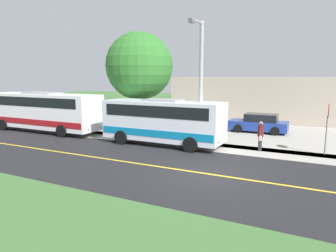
{
  "coord_description": "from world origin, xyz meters",
  "views": [
    {
      "loc": [
        12.5,
        4.29,
        4.31
      ],
      "look_at": [
        -3.5,
        -3.68,
        1.4
      ],
      "focal_mm": 32.52,
      "sensor_mm": 36.0,
      "label": 1
    }
  ],
  "objects_px": {
    "parked_car_near": "(259,123)",
    "commercial_building": "(280,98)",
    "pedestrian_with_bags": "(261,135)",
    "stop_sign": "(328,120)",
    "pedestrian_waiting": "(215,134)",
    "transit_bus_rear": "(43,110)",
    "shuttle_bus_front": "(163,120)",
    "tree_curbside": "(139,66)",
    "street_light_pole": "(200,79)"
  },
  "relations": [
    {
      "from": "stop_sign",
      "to": "commercial_building",
      "type": "xyz_separation_m",
      "value": [
        -15.3,
        -4.18,
        0.16
      ]
    },
    {
      "from": "street_light_pole",
      "to": "stop_sign",
      "type": "bearing_deg",
      "value": 99.99
    },
    {
      "from": "pedestrian_with_bags",
      "to": "street_light_pole",
      "type": "height_order",
      "value": "street_light_pole"
    },
    {
      "from": "pedestrian_with_bags",
      "to": "parked_car_near",
      "type": "bearing_deg",
      "value": -169.35
    },
    {
      "from": "transit_bus_rear",
      "to": "street_light_pole",
      "type": "bearing_deg",
      "value": 91.5
    },
    {
      "from": "shuttle_bus_front",
      "to": "tree_curbside",
      "type": "xyz_separation_m",
      "value": [
        -2.87,
        -3.49,
        3.48
      ]
    },
    {
      "from": "street_light_pole",
      "to": "commercial_building",
      "type": "height_order",
      "value": "street_light_pole"
    },
    {
      "from": "street_light_pole",
      "to": "parked_car_near",
      "type": "xyz_separation_m",
      "value": [
        -6.81,
        2.4,
        -3.49
      ]
    },
    {
      "from": "stop_sign",
      "to": "street_light_pole",
      "type": "distance_m",
      "value": 7.42
    },
    {
      "from": "commercial_building",
      "to": "transit_bus_rear",
      "type": "bearing_deg",
      "value": -43.28
    },
    {
      "from": "pedestrian_with_bags",
      "to": "tree_curbside",
      "type": "height_order",
      "value": "tree_curbside"
    },
    {
      "from": "street_light_pole",
      "to": "tree_curbside",
      "type": "height_order",
      "value": "tree_curbside"
    },
    {
      "from": "shuttle_bus_front",
      "to": "pedestrian_with_bags",
      "type": "xyz_separation_m",
      "value": [
        -0.99,
        5.91,
        -0.66
      ]
    },
    {
      "from": "transit_bus_rear",
      "to": "pedestrian_waiting",
      "type": "height_order",
      "value": "transit_bus_rear"
    },
    {
      "from": "transit_bus_rear",
      "to": "pedestrian_with_bags",
      "type": "xyz_separation_m",
      "value": [
        -0.99,
        16.65,
        -0.76
      ]
    },
    {
      "from": "parked_car_near",
      "to": "tree_curbside",
      "type": "distance_m",
      "value": 10.27
    },
    {
      "from": "transit_bus_rear",
      "to": "pedestrian_waiting",
      "type": "xyz_separation_m",
      "value": [
        -0.4,
        14.1,
        -0.8
      ]
    },
    {
      "from": "pedestrian_with_bags",
      "to": "pedestrian_waiting",
      "type": "distance_m",
      "value": 2.61
    },
    {
      "from": "stop_sign",
      "to": "parked_car_near",
      "type": "xyz_separation_m",
      "value": [
        -5.58,
        -4.58,
        -1.28
      ]
    },
    {
      "from": "commercial_building",
      "to": "parked_car_near",
      "type": "bearing_deg",
      "value": -2.36
    },
    {
      "from": "pedestrian_with_bags",
      "to": "stop_sign",
      "type": "xyz_separation_m",
      "value": [
        -0.58,
        3.42,
        1.02
      ]
    },
    {
      "from": "transit_bus_rear",
      "to": "street_light_pole",
      "type": "xyz_separation_m",
      "value": [
        -0.34,
        13.09,
        2.48
      ]
    },
    {
      "from": "tree_curbside",
      "to": "commercial_building",
      "type": "bearing_deg",
      "value": 148.32
    },
    {
      "from": "shuttle_bus_front",
      "to": "street_light_pole",
      "type": "distance_m",
      "value": 3.5
    },
    {
      "from": "parked_car_near",
      "to": "commercial_building",
      "type": "height_order",
      "value": "commercial_building"
    },
    {
      "from": "pedestrian_waiting",
      "to": "tree_curbside",
      "type": "relative_size",
      "value": 0.22
    },
    {
      "from": "tree_curbside",
      "to": "pedestrian_with_bags",
      "type": "bearing_deg",
      "value": 78.7
    },
    {
      "from": "shuttle_bus_front",
      "to": "commercial_building",
      "type": "bearing_deg",
      "value": 163.03
    },
    {
      "from": "transit_bus_rear",
      "to": "pedestrian_with_bags",
      "type": "distance_m",
      "value": 16.69
    },
    {
      "from": "shuttle_bus_front",
      "to": "pedestrian_with_bags",
      "type": "distance_m",
      "value": 6.02
    },
    {
      "from": "parked_car_near",
      "to": "commercial_building",
      "type": "relative_size",
      "value": 0.21
    },
    {
      "from": "transit_bus_rear",
      "to": "pedestrian_with_bags",
      "type": "height_order",
      "value": "transit_bus_rear"
    },
    {
      "from": "stop_sign",
      "to": "tree_curbside",
      "type": "bearing_deg",
      "value": -95.79
    },
    {
      "from": "transit_bus_rear",
      "to": "tree_curbside",
      "type": "xyz_separation_m",
      "value": [
        -2.87,
        7.25,
        3.38
      ]
    },
    {
      "from": "parked_car_near",
      "to": "tree_curbside",
      "type": "xyz_separation_m",
      "value": [
        4.28,
        -8.24,
        4.39
      ]
    },
    {
      "from": "pedestrian_with_bags",
      "to": "tree_curbside",
      "type": "xyz_separation_m",
      "value": [
        -1.88,
        -9.4,
        4.14
      ]
    },
    {
      "from": "pedestrian_waiting",
      "to": "street_light_pole",
      "type": "bearing_deg",
      "value": -86.83
    },
    {
      "from": "shuttle_bus_front",
      "to": "parked_car_near",
      "type": "xyz_separation_m",
      "value": [
        -7.15,
        4.75,
        -0.91
      ]
    },
    {
      "from": "stop_sign",
      "to": "commercial_building",
      "type": "relative_size",
      "value": 0.14
    },
    {
      "from": "tree_curbside",
      "to": "street_light_pole",
      "type": "bearing_deg",
      "value": 66.58
    },
    {
      "from": "shuttle_bus_front",
      "to": "commercial_building",
      "type": "xyz_separation_m",
      "value": [
        -16.87,
        5.15,
        0.52
      ]
    },
    {
      "from": "parked_car_near",
      "to": "pedestrian_waiting",
      "type": "bearing_deg",
      "value": -11.56
    },
    {
      "from": "pedestrian_waiting",
      "to": "pedestrian_with_bags",
      "type": "bearing_deg",
      "value": 103.17
    },
    {
      "from": "stop_sign",
      "to": "parked_car_near",
      "type": "distance_m",
      "value": 7.33
    },
    {
      "from": "stop_sign",
      "to": "shuttle_bus_front",
      "type": "bearing_deg",
      "value": -80.44
    },
    {
      "from": "shuttle_bus_front",
      "to": "street_light_pole",
      "type": "relative_size",
      "value": 1.04
    },
    {
      "from": "pedestrian_with_bags",
      "to": "street_light_pole",
      "type": "xyz_separation_m",
      "value": [
        0.65,
        -3.56,
        3.24
      ]
    },
    {
      "from": "pedestrian_waiting",
      "to": "street_light_pole",
      "type": "relative_size",
      "value": 0.22
    },
    {
      "from": "pedestrian_with_bags",
      "to": "tree_curbside",
      "type": "relative_size",
      "value": 0.23
    },
    {
      "from": "parked_car_near",
      "to": "commercial_building",
      "type": "xyz_separation_m",
      "value": [
        -9.72,
        0.4,
        1.43
      ]
    }
  ]
}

